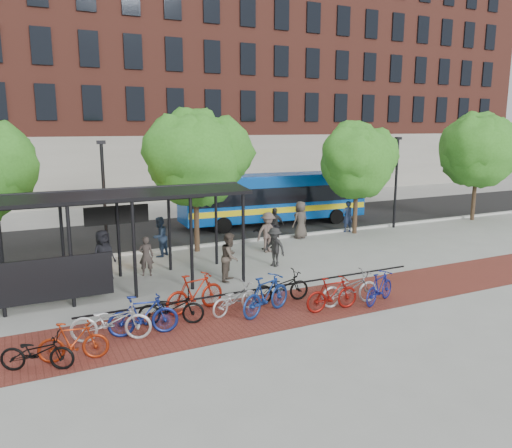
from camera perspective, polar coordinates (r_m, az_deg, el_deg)
name	(u,v)px	position (r m, az deg, el deg)	size (l,w,h in m)	color
ground	(289,260)	(21.67, 3.74, -4.18)	(160.00, 160.00, 0.00)	#9E9E99
asphalt_street	(219,227)	(28.69, -4.22, -0.38)	(160.00, 8.00, 0.01)	black
curb	(249,240)	(25.10, -0.80, -1.89)	(160.00, 0.25, 0.12)	#B7B7B2
brick_strip	(311,304)	(16.60, 6.36, -9.04)	(24.00, 3.00, 0.01)	maroon
bike_rack_rail	(264,301)	(16.73, 0.87, -8.82)	(12.00, 0.05, 0.95)	black
building_brick	(245,80)	(48.81, -1.29, 16.15)	(55.00, 14.00, 20.00)	brown
bus_shelter	(90,207)	(17.99, -18.42, 1.89)	(10.60, 3.07, 3.60)	black
tree_b	(197,154)	(22.78, -6.80, 7.90)	(5.15, 4.20, 6.47)	#382619
tree_c	(358,158)	(27.14, 11.58, 7.40)	(4.66, 3.80, 5.92)	#382619
tree_d	(479,147)	(33.39, 24.09, 8.03)	(5.39, 4.40, 6.55)	#382619
lamp_post_left	(104,197)	(22.18, -16.95, 2.96)	(0.35, 0.20, 5.12)	black
lamp_post_right	(396,180)	(29.30, 15.72, 4.90)	(0.35, 0.20, 5.12)	black
bus	(274,196)	(29.19, 2.06, 3.22)	(11.13, 3.17, 2.97)	#08439F
bike_0	(37,352)	(13.23, -23.73, -13.25)	(0.60, 1.73, 0.91)	black
bike_1	(73,342)	(13.36, -20.15, -12.50)	(0.48, 1.69, 1.02)	maroon
bike_2	(111,321)	(14.19, -16.23, -10.59)	(0.75, 2.14, 1.13)	#B8B8BB
bike_3	(143,315)	(14.32, -12.78, -10.13)	(0.55, 1.94, 1.16)	navy
bike_4	(171,308)	(14.93, -9.67, -9.45)	(0.67, 1.91, 1.00)	black
bike_5	(195,293)	(15.79, -7.01, -7.78)	(0.58, 2.05, 1.23)	#A1200E
bike_6	(234,298)	(15.61, -2.47, -8.49)	(0.62, 1.79, 0.94)	#B5B5B7
bike_7	(266,295)	(15.45, 1.18, -8.09)	(0.58, 2.07, 1.24)	navy
bike_8	(281,287)	(16.50, 2.88, -7.21)	(0.69, 1.99, 1.04)	black
bike_9	(332,294)	(15.94, 8.70, -7.88)	(0.52, 1.83, 1.10)	maroon
bike_10	(350,288)	(16.53, 10.66, -7.24)	(0.74, 2.11, 1.11)	#A4A5A7
bike_11	(379,288)	(16.91, 13.93, -7.07)	(0.49, 1.74, 1.05)	navy
pedestrian_0	(103,255)	(19.65, -17.05, -3.39)	(0.93, 0.61, 1.90)	black
pedestrian_1	(146,256)	(19.73, -12.45, -3.60)	(0.57, 0.37, 1.57)	#39312E
pedestrian_2	(160,237)	(22.49, -10.97, -1.45)	(0.87, 0.68, 1.79)	#1B293F
pedestrian_3	(268,232)	(22.85, 1.38, -0.96)	(1.20, 0.69, 1.86)	brown
pedestrian_4	(274,225)	(24.79, 2.09, -0.14)	(1.02, 0.43, 1.75)	#242424
pedestrian_5	(269,231)	(23.45, 1.47, -0.81)	(1.60, 0.51, 1.72)	black
pedestrian_6	(300,220)	(25.76, 5.11, 0.46)	(0.94, 0.61, 1.93)	#433C35
pedestrian_7	(347,216)	(27.75, 10.41, 0.85)	(0.62, 0.41, 1.71)	#212D4D
pedestrian_8	(230,257)	(18.67, -2.99, -3.77)	(0.89, 0.69, 1.83)	#50453C
pedestrian_9	(274,247)	(20.58, 2.12, -2.65)	(1.05, 0.60, 1.63)	#262626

